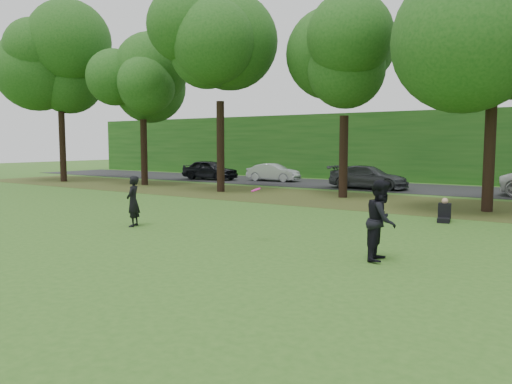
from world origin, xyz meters
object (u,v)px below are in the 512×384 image
player_left (133,201)px  frisbee (256,190)px  seated_person (444,213)px  player_right (381,220)px

player_left → frisbee: bearing=64.0°
frisbee → seated_person: size_ratio=0.39×
seated_person → player_left: bearing=-149.6°
player_left → player_right: bearing=63.3°
player_left → seated_person: player_left is taller
player_left → seated_person: size_ratio=2.02×
player_left → player_right: 8.48m
player_left → frisbee: player_left is taller
player_right → player_left: bearing=81.3°
player_right → frisbee: (-3.61, 0.08, 0.52)m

